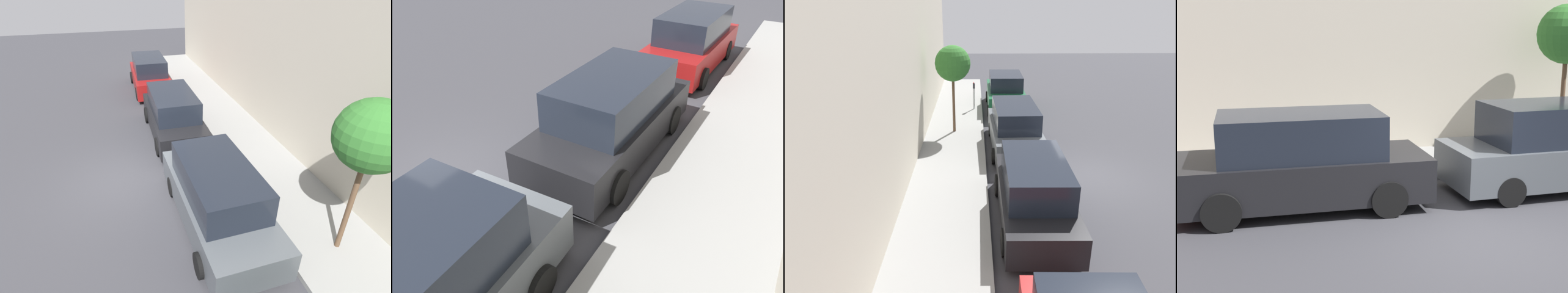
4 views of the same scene
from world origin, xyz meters
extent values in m
plane|color=#38383D|center=(0.00, 0.00, 0.00)|extent=(60.00, 60.00, 0.00)
cube|color=gray|center=(4.82, 0.00, 0.07)|extent=(2.63, 32.00, 0.15)
cube|color=#4C5156|center=(2.26, -2.77, 0.64)|extent=(2.03, 4.95, 0.84)
cube|color=black|center=(2.26, -2.77, 1.48)|extent=(1.75, 3.14, 0.84)
cylinder|color=black|center=(1.36, -1.25, 0.31)|extent=(0.22, 0.61, 0.61)
cylinder|color=black|center=(3.16, -1.25, 0.31)|extent=(0.22, 0.61, 0.61)
cylinder|color=black|center=(1.36, -4.29, 0.31)|extent=(0.22, 0.61, 0.61)
cylinder|color=black|center=(3.16, -4.29, 0.31)|extent=(0.22, 0.61, 0.61)
cube|color=black|center=(2.26, 2.76, 0.64)|extent=(1.95, 4.92, 0.84)
cube|color=black|center=(2.26, 2.76, 1.48)|extent=(1.70, 3.12, 0.84)
cylinder|color=black|center=(1.36, 4.28, 0.35)|extent=(0.22, 0.71, 0.71)
cylinder|color=black|center=(3.16, 4.28, 0.35)|extent=(0.22, 0.71, 0.71)
cylinder|color=black|center=(1.36, 1.25, 0.35)|extent=(0.22, 0.71, 0.71)
cylinder|color=black|center=(3.16, 1.25, 0.35)|extent=(0.22, 0.71, 0.71)
cube|color=maroon|center=(2.17, 8.77, 0.64)|extent=(2.01, 4.94, 0.84)
cube|color=black|center=(2.17, 8.77, 1.48)|extent=(1.74, 3.14, 0.84)
cylinder|color=black|center=(1.27, 10.29, 0.34)|extent=(0.22, 0.68, 0.68)
cylinder|color=black|center=(3.07, 10.29, 0.34)|extent=(0.22, 0.68, 0.68)
cylinder|color=black|center=(1.27, 7.25, 0.34)|extent=(0.22, 0.68, 0.68)
cylinder|color=black|center=(3.07, 7.25, 0.34)|extent=(0.22, 0.68, 0.68)
cylinder|color=brown|center=(4.86, -4.53, 1.50)|extent=(0.12, 0.12, 2.69)
sphere|color=#2D6B28|center=(4.86, -4.53, 3.27)|extent=(1.56, 1.56, 1.56)
camera|label=1|loc=(-0.03, -8.73, 6.14)|focal=28.00mm
camera|label=2|loc=(5.53, -3.92, 4.98)|focal=35.00mm
camera|label=3|loc=(3.91, 12.15, 6.11)|focal=35.00mm
camera|label=4|loc=(-7.99, 3.86, 3.63)|focal=50.00mm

